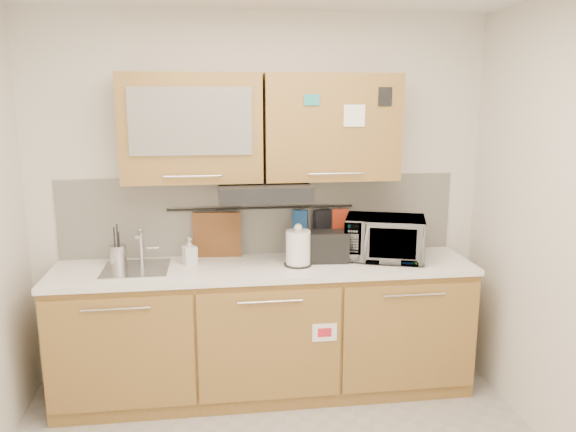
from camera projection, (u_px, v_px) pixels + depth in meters
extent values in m
plane|color=silver|center=(261.00, 201.00, 4.00)|extent=(3.20, 0.00, 3.20)
cube|color=olive|center=(266.00, 331.00, 3.89)|extent=(2.80, 0.60, 0.88)
cube|color=black|center=(266.00, 382.00, 3.97)|extent=(2.80, 0.54, 0.10)
cube|color=olive|center=(120.00, 355.00, 3.46)|extent=(0.91, 0.02, 0.74)
cylinder|color=silver|center=(116.00, 309.00, 3.37)|extent=(0.41, 0.01, 0.01)
cube|color=olive|center=(270.00, 346.00, 3.58)|extent=(0.91, 0.02, 0.74)
cylinder|color=silver|center=(270.00, 302.00, 3.49)|extent=(0.41, 0.01, 0.01)
cube|color=olive|center=(411.00, 338.00, 3.70)|extent=(0.91, 0.02, 0.74)
cylinder|color=silver|center=(414.00, 295.00, 3.61)|extent=(0.41, 0.01, 0.01)
cube|color=white|center=(265.00, 268.00, 3.78)|extent=(2.82, 0.62, 0.04)
cube|color=silver|center=(261.00, 215.00, 4.01)|extent=(2.80, 0.02, 0.56)
cube|color=olive|center=(192.00, 128.00, 3.66)|extent=(0.90, 0.35, 0.70)
cube|color=silver|center=(191.00, 121.00, 3.47)|extent=(0.76, 0.02, 0.42)
cube|color=olive|center=(330.00, 127.00, 3.78)|extent=(0.90, 0.35, 0.70)
cube|color=white|center=(354.00, 116.00, 3.60)|extent=(0.14, 0.00, 0.14)
cube|color=black|center=(264.00, 190.00, 3.73)|extent=(0.60, 0.46, 0.10)
cube|color=silver|center=(136.00, 270.00, 3.68)|extent=(0.42, 0.40, 0.03)
cylinder|color=silver|center=(141.00, 245.00, 3.81)|extent=(0.03, 0.03, 0.24)
cylinder|color=silver|center=(139.00, 234.00, 3.71)|extent=(0.02, 0.18, 0.02)
cylinder|color=black|center=(261.00, 208.00, 3.96)|extent=(1.30, 0.02, 0.02)
cylinder|color=#AAA9AE|center=(118.00, 255.00, 3.75)|extent=(0.12, 0.12, 0.14)
cylinder|color=black|center=(115.00, 246.00, 3.74)|extent=(0.01, 0.01, 0.26)
cylinder|color=black|center=(120.00, 249.00, 3.73)|extent=(0.01, 0.01, 0.24)
cylinder|color=black|center=(118.00, 245.00, 3.75)|extent=(0.01, 0.01, 0.28)
cylinder|color=black|center=(115.00, 252.00, 3.72)|extent=(0.01, 0.01, 0.21)
cylinder|color=white|center=(298.00, 248.00, 3.74)|extent=(0.21, 0.21, 0.24)
sphere|color=white|center=(298.00, 227.00, 3.71)|extent=(0.05, 0.05, 0.05)
cube|color=white|center=(312.00, 245.00, 3.79)|extent=(0.03, 0.04, 0.15)
cylinder|color=black|center=(298.00, 264.00, 3.77)|extent=(0.19, 0.19, 0.01)
cube|color=black|center=(328.00, 246.00, 3.84)|extent=(0.29, 0.19, 0.21)
cube|color=black|center=(321.00, 233.00, 3.82)|extent=(0.09, 0.13, 0.01)
cube|color=black|center=(335.00, 233.00, 3.82)|extent=(0.09, 0.13, 0.01)
imported|color=#999999|center=(385.00, 238.00, 3.89)|extent=(0.62, 0.51, 0.30)
imported|color=#999999|center=(190.00, 251.00, 3.77)|extent=(0.11, 0.11, 0.19)
cube|color=brown|center=(217.00, 241.00, 3.95)|extent=(0.34, 0.05, 0.42)
cube|color=#1E4A8B|center=(300.00, 222.00, 4.00)|extent=(0.11, 0.06, 0.18)
cube|color=black|center=(322.00, 224.00, 4.03)|extent=(0.13, 0.09, 0.20)
cube|color=#B23117|center=(340.00, 219.00, 4.04)|extent=(0.12, 0.02, 0.14)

